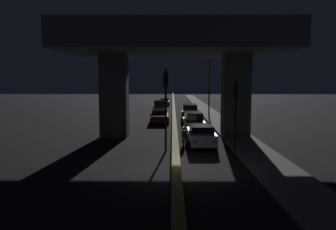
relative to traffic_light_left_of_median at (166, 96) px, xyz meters
The scene contains 15 objects.
ground_plane 5.65m from the traffic_light_left_of_median, 81.80° to the right, with size 200.00×200.00×0.00m, color black.
median_divider 30.88m from the traffic_light_left_of_median, 88.84° to the left, with size 0.44×126.00×0.44m, color olive.
sidewalk_right 24.60m from the traffic_light_left_of_median, 76.58° to the left, with size 2.56×126.00×0.15m, color slate.
elevated_overpass 6.69m from the traffic_light_left_of_median, 83.60° to the left, with size 17.42×9.88×9.72m.
traffic_light_left_of_median is the anchor object (origin of this frame).
traffic_light_right_of_median 4.49m from the traffic_light_left_of_median, ahead, with size 0.30×0.49×4.61m.
street_lamp 21.54m from the traffic_light_left_of_median, 76.89° to the left, with size 1.93×0.32×8.42m.
car_white_lead 4.07m from the traffic_light_left_of_median, 33.91° to the left, with size 1.96×4.38×1.49m.
car_taxi_yellow_second 10.31m from the traffic_light_left_of_median, 75.95° to the left, with size 2.00×4.87×1.64m.
car_black_third 18.16m from the traffic_light_left_of_median, 82.03° to the left, with size 2.06×4.79×1.82m.
car_dark_red_lead_oncoming 14.95m from the traffic_light_left_of_median, 93.81° to the left, with size 2.12×4.78×1.40m.
car_taxi_yellow_second_oncoming 27.43m from the traffic_light_left_of_median, 93.03° to the left, with size 2.06×4.80×1.69m.
car_grey_third_oncoming 40.50m from the traffic_light_left_of_median, 91.47° to the left, with size 1.91×4.59×1.31m.
motorcycle_white_filtering_near 3.67m from the traffic_light_left_of_median, 53.83° to the left, with size 0.34×1.92×1.36m.
pedestrian_on_sidewalk 8.46m from the traffic_light_left_of_median, 47.68° to the left, with size 0.38×0.38×1.67m.
Camera 1 is at (-0.19, -16.68, 4.52)m, focal length 35.00 mm.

